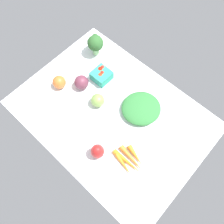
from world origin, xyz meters
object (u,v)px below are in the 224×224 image
(berry_basket, at_px, (101,75))
(leafy_greens_clump, at_px, (141,108))
(heirloom_tomato_green, at_px, (98,100))
(red_onion_center, at_px, (81,82))
(heirloom_tomato_orange, at_px, (59,82))
(carrot_bunch, at_px, (130,160))
(bell_pepper_red, at_px, (98,151))
(broccoli_head, at_px, (95,43))

(berry_basket, xyz_separation_m, leafy_greens_clump, (0.31, -0.01, -0.00))
(heirloom_tomato_green, bearing_deg, red_onion_center, 172.60)
(heirloom_tomato_orange, xyz_separation_m, carrot_bunch, (0.59, -0.06, -0.02))
(heirloom_tomato_green, bearing_deg, heirloom_tomato_orange, -165.10)
(carrot_bunch, xyz_separation_m, red_onion_center, (-0.50, 0.14, 0.03))
(heirloom_tomato_orange, relative_size, red_onion_center, 0.93)
(heirloom_tomato_green, xyz_separation_m, heirloom_tomato_orange, (-0.25, -0.07, 0.00))
(heirloom_tomato_orange, height_order, berry_basket, heirloom_tomato_orange)
(heirloom_tomato_green, distance_m, red_onion_center, 0.15)
(leafy_greens_clump, height_order, bell_pepper_red, bell_pepper_red)
(red_onion_center, bearing_deg, bell_pepper_red, -33.01)
(berry_basket, height_order, red_onion_center, red_onion_center)
(bell_pepper_red, xyz_separation_m, red_onion_center, (-0.35, 0.23, -0.01))
(heirloom_tomato_orange, xyz_separation_m, broccoli_head, (-0.02, 0.32, 0.05))
(berry_basket, bearing_deg, carrot_bunch, -30.30)
(heirloom_tomato_orange, xyz_separation_m, berry_basket, (0.14, 0.20, -0.01))
(heirloom_tomato_orange, distance_m, bell_pepper_red, 0.47)
(carrot_bunch, xyz_separation_m, bell_pepper_red, (-0.14, -0.08, 0.03))
(carrot_bunch, distance_m, broccoli_head, 0.72)
(leafy_greens_clump, distance_m, broccoli_head, 0.49)
(berry_basket, relative_size, leafy_greens_clump, 0.47)
(heirloom_tomato_green, relative_size, broccoli_head, 0.56)
(red_onion_center, bearing_deg, heirloom_tomato_orange, -138.83)
(heirloom_tomato_orange, relative_size, berry_basket, 0.76)
(red_onion_center, height_order, broccoli_head, broccoli_head)
(carrot_bunch, bearing_deg, berry_basket, 149.70)
(heirloom_tomato_orange, distance_m, broccoli_head, 0.32)
(heirloom_tomato_green, height_order, red_onion_center, red_onion_center)
(carrot_bunch, relative_size, broccoli_head, 1.30)
(leafy_greens_clump, xyz_separation_m, broccoli_head, (-0.47, 0.12, 0.06))
(heirloom_tomato_green, xyz_separation_m, leafy_greens_clump, (0.21, 0.13, -0.01))
(red_onion_center, relative_size, broccoli_head, 0.60)
(bell_pepper_red, relative_size, red_onion_center, 1.18)
(heirloom_tomato_green, relative_size, red_onion_center, 0.92)
(carrot_bunch, bearing_deg, heirloom_tomato_orange, 174.21)
(heirloom_tomato_green, distance_m, leafy_greens_clump, 0.24)
(heirloom_tomato_green, xyz_separation_m, carrot_bunch, (0.35, -0.13, -0.02))
(leafy_greens_clump, bearing_deg, bell_pepper_red, -90.44)
(broccoli_head, bearing_deg, carrot_bunch, -31.78)
(heirloom_tomato_green, relative_size, leafy_greens_clump, 0.35)
(heirloom_tomato_green, xyz_separation_m, broccoli_head, (-0.26, 0.25, 0.05))
(berry_basket, height_order, leafy_greens_clump, berry_basket)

